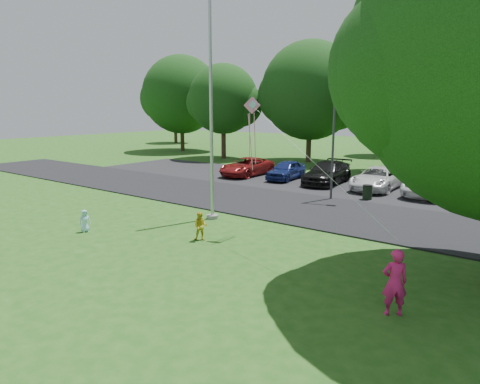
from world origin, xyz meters
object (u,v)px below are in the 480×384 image
Objects in this scene: woman at (395,282)px; child_blue at (85,221)px; flagpole at (211,122)px; street_lamp at (338,131)px; kite at (254,119)px; child_yellow at (201,226)px; trash_can at (367,193)px.

child_blue is at bearing -33.69° from woman.
street_lamp is (2.68, 6.71, -0.60)m from flagpole.
kite is (2.91, -1.03, 0.16)m from flagpole.
kite is at bearing -40.24° from child_blue.
child_yellow is at bearing -47.14° from woman.
child_yellow is 4.71m from child_blue.
flagpole is 10.54m from woman.
flagpole is at bearing -60.00° from woman.
trash_can is 13.83m from child_blue.
child_blue is at bearing -118.78° from trash_can.
street_lamp is at bearing 68.37° from kite.
child_yellow is (1.69, -2.63, -3.64)m from flagpole.
trash_can is (4.03, 7.62, -3.76)m from flagpole.
flagpole is 7.25m from street_lamp.
child_yellow is 1.22× the size of child_blue.
flagpole is 11.49× the size of child_blue.
woman is 0.24× the size of kite.
trash_can is 0.51× the size of woman.
flagpole is 1.69× the size of street_lamp.
street_lamp reaches higher than trash_can.
kite is at bearing 17.70° from child_yellow.
woman is at bearing -46.83° from child_yellow.
street_lamp reaches higher than child_blue.
woman is at bearing -50.41° from kite.
child_blue is 7.60m from kite.
child_blue is (-2.63, -4.50, -3.73)m from flagpole.
woman reaches higher than trash_can.
child_blue is 0.13× the size of kite.
kite is at bearing -62.32° from woman.
woman is 7.77m from kite.
street_lamp is 6.81× the size of child_blue.
woman is 1.51× the size of child_yellow.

